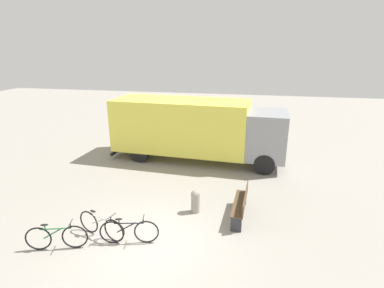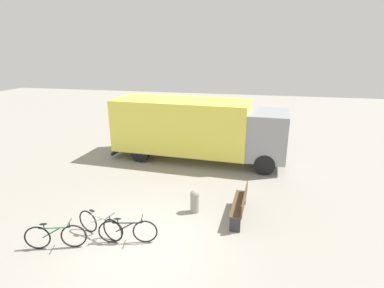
{
  "view_description": "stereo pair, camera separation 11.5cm",
  "coord_description": "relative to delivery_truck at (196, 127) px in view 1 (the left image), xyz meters",
  "views": [
    {
      "loc": [
        2.84,
        -7.12,
        5.52
      ],
      "look_at": [
        0.43,
        4.65,
        1.63
      ],
      "focal_mm": 28.0,
      "sensor_mm": 36.0,
      "label": 1
    },
    {
      "loc": [
        2.95,
        -7.09,
        5.52
      ],
      "look_at": [
        0.43,
        4.65,
        1.63
      ],
      "focal_mm": 28.0,
      "sensor_mm": 36.0,
      "label": 2
    }
  ],
  "objects": [
    {
      "name": "delivery_truck",
      "position": [
        0.0,
        0.0,
        0.0
      ],
      "size": [
        8.73,
        2.98,
        3.05
      ],
      "rotation": [
        0.0,
        0.0,
        -0.05
      ],
      "color": "#EAE04C",
      "rests_on": "ground"
    },
    {
      "name": "bicycle_far",
      "position": [
        -0.58,
        -7.29,
        -1.31
      ],
      "size": [
        1.71,
        0.52,
        0.83
      ],
      "rotation": [
        0.0,
        0.0,
        0.22
      ],
      "color": "black",
      "rests_on": "ground"
    },
    {
      "name": "bicycle_middle",
      "position": [
        -1.53,
        -7.17,
        -1.31
      ],
      "size": [
        1.69,
        0.59,
        0.83
      ],
      "rotation": [
        0.0,
        0.0,
        -0.28
      ],
      "color": "black",
      "rests_on": "ground"
    },
    {
      "name": "bollard_near_bench",
      "position": [
        0.99,
        -5.18,
        -1.25
      ],
      "size": [
        0.31,
        0.31,
        0.84
      ],
      "color": "gray",
      "rests_on": "ground"
    },
    {
      "name": "ground_plane",
      "position": [
        -0.1,
        -7.18,
        -1.7
      ],
      "size": [
        60.0,
        60.0,
        0.0
      ],
      "primitive_type": "plane",
      "color": "gray"
    },
    {
      "name": "park_bench",
      "position": [
        2.58,
        -5.18,
        -1.17
      ],
      "size": [
        0.5,
        1.94,
        0.93
      ],
      "rotation": [
        0.0,
        0.0,
        1.52
      ],
      "color": "brown",
      "rests_on": "ground"
    },
    {
      "name": "bicycle_near",
      "position": [
        -2.49,
        -7.96,
        -1.31
      ],
      "size": [
        1.68,
        0.61,
        0.83
      ],
      "rotation": [
        0.0,
        0.0,
        0.29
      ],
      "color": "black",
      "rests_on": "ground"
    }
  ]
}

